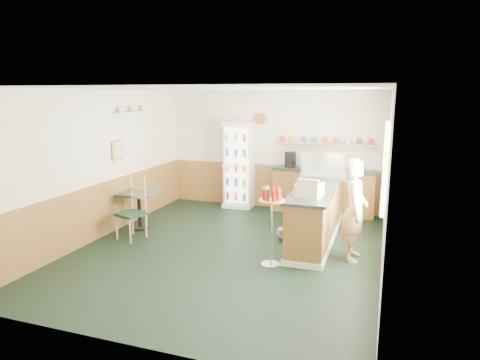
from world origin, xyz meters
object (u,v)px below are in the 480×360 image
at_px(cash_register, 310,190).
at_px(condiment_stand, 271,214).
at_px(drinks_fridge, 239,165).
at_px(cafe_table, 139,203).
at_px(display_case, 325,166).
at_px(cafe_chair, 133,205).
at_px(shopkeeper, 355,210).

bearing_deg(cash_register, condiment_stand, -123.72).
bearing_deg(drinks_fridge, cafe_table, -120.50).
relative_size(display_case, cash_register, 2.17).
bearing_deg(cafe_chair, display_case, 44.59).
bearing_deg(shopkeeper, drinks_fridge, 46.90).
distance_m(condiment_stand, cafe_chair, 2.79).
bearing_deg(cafe_chair, drinks_fridge, 83.92).
xyz_separation_m(display_case, cafe_table, (-3.40, -1.23, -0.74)).
xyz_separation_m(drinks_fridge, cash_register, (2.09, -2.63, 0.12)).
distance_m(drinks_fridge, shopkeeper, 3.74).
height_order(display_case, cafe_table, display_case).
bearing_deg(condiment_stand, shopkeeper, 29.75).
bearing_deg(cafe_table, shopkeeper, -3.70).
height_order(display_case, condiment_stand, display_case).
xyz_separation_m(display_case, cafe_chair, (-3.22, -1.71, -0.64)).
height_order(cash_register, shopkeeper, shopkeeper).
distance_m(shopkeeper, condiment_stand, 1.36).
bearing_deg(condiment_stand, cafe_chair, 170.35).
bearing_deg(drinks_fridge, display_case, -25.12).
bearing_deg(shopkeeper, cafe_chair, 91.53).
xyz_separation_m(cash_register, cafe_table, (-3.40, 0.41, -0.60)).
height_order(cash_register, condiment_stand, cash_register).
distance_m(cash_register, condiment_stand, 0.77).
relative_size(shopkeeper, cafe_chair, 1.40).
relative_size(cash_register, cafe_chair, 0.34).
xyz_separation_m(shopkeeper, cafe_chair, (-3.92, -0.21, -0.21)).
distance_m(display_case, cafe_table, 3.69).
bearing_deg(cafe_chair, shopkeeper, 19.72).
bearing_deg(cash_register, drinks_fridge, 137.11).
height_order(drinks_fridge, display_case, drinks_fridge).
distance_m(display_case, cafe_chair, 3.70).
bearing_deg(cafe_chair, cafe_table, 127.14).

